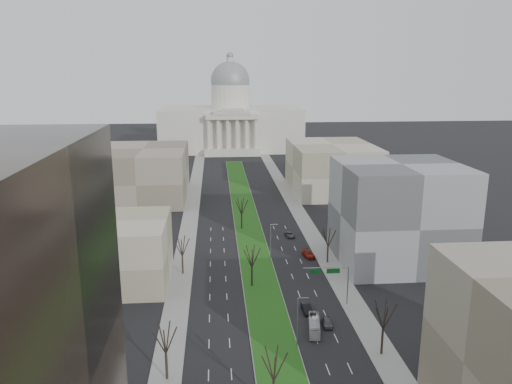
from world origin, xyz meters
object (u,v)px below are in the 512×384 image
car_red (308,254)px  box_van (314,325)px  car_grey_far (290,235)px  car_black (307,308)px  car_grey_near (327,322)px

car_red → box_van: size_ratio=0.68×
car_red → car_grey_far: (-2.32, 15.66, -0.15)m
car_black → box_van: (0.04, -7.20, 0.35)m
car_grey_near → car_grey_far: bearing=93.5°
box_van → car_grey_near: bearing=41.9°
car_grey_near → car_black: car_black is taller
car_red → car_grey_far: bearing=88.6°
car_grey_far → car_grey_near: bearing=-98.4°
box_van → car_red: bearing=90.7°
car_black → box_van: box_van is taller
car_red → car_grey_far: 15.83m
car_grey_near → car_black: (-2.75, 5.49, 0.05)m
car_red → box_van: box_van is taller
car_black → box_van: size_ratio=0.58×
box_van → car_black: bearing=99.9°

